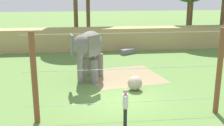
# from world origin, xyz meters

# --- Properties ---
(ground_plane) EXTENTS (120.00, 120.00, 0.00)m
(ground_plane) POSITION_xyz_m (0.00, 0.00, 0.00)
(ground_plane) COLOR #5B7F3D
(dirt_patch) EXTENTS (5.27, 5.14, 0.01)m
(dirt_patch) POSITION_xyz_m (0.79, 3.94, 0.00)
(dirt_patch) COLOR #937F5B
(dirt_patch) RESTS_ON ground
(embankment_wall) EXTENTS (36.00, 1.80, 2.07)m
(embankment_wall) POSITION_xyz_m (0.00, 12.62, 1.04)
(embankment_wall) COLOR tan
(embankment_wall) RESTS_ON ground
(elephant) EXTENTS (2.37, 4.13, 3.16)m
(elephant) POSITION_xyz_m (-1.58, 3.31, 2.09)
(elephant) COLOR slate
(elephant) RESTS_ON ground
(enrichment_ball) EXTENTS (0.83, 0.83, 0.83)m
(enrichment_ball) POSITION_xyz_m (0.92, 1.23, 0.42)
(enrichment_ball) COLOR tan
(enrichment_ball) RESTS_ON ground
(cable_fence) EXTENTS (9.20, 0.25, 4.01)m
(cable_fence) POSITION_xyz_m (0.00, -2.20, 2.01)
(cable_fence) COLOR brown
(cable_fence) RESTS_ON ground
(zookeeper) EXTENTS (0.27, 0.59, 1.67)m
(zookeeper) POSITION_xyz_m (-0.35, -3.05, 0.93)
(zookeeper) COLOR #232328
(zookeeper) RESTS_ON ground
(feed_trough) EXTENTS (1.45, 1.17, 0.44)m
(feed_trough) POSITION_xyz_m (2.13, 10.44, 0.22)
(feed_trough) COLOR slate
(feed_trough) RESTS_ON ground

